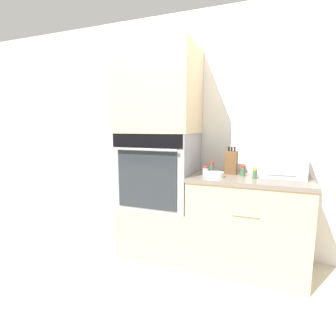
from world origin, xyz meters
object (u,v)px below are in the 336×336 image
condiment_jar_near (255,173)px  microwave (283,163)px  knife_block (231,162)px  wall_oven (159,169)px  condiment_jar_back (211,168)px  condiment_jar_mid (205,171)px  bowl (215,175)px  condiment_jar_far (243,171)px

condiment_jar_near → microwave: bearing=36.4°
knife_block → condiment_jar_near: size_ratio=2.79×
wall_oven → condiment_jar_back: (0.54, 0.02, 0.04)m
wall_oven → microwave: (1.17, 0.11, 0.11)m
condiment_jar_mid → knife_block: bearing=39.7°
condiment_jar_mid → bowl: bearing=-35.4°
condiment_jar_far → bowl: bearing=-146.7°
microwave → wall_oven: bearing=-174.7°
wall_oven → condiment_jar_near: 0.95m
wall_oven → bowl: 0.62m
condiment_jar_back → wall_oven: bearing=-178.0°
microwave → condiment_jar_near: 0.30m
bowl → condiment_jar_back: (-0.06, 0.15, 0.03)m
bowl → condiment_jar_back: bearing=113.1°
condiment_jar_mid → condiment_jar_back: 0.09m
condiment_jar_back → bowl: bearing=-66.9°
wall_oven → condiment_jar_far: size_ratio=7.73×
knife_block → condiment_jar_back: (-0.17, -0.10, -0.05)m
bowl → condiment_jar_mid: (-0.10, 0.07, 0.02)m
knife_block → bowl: 0.29m
knife_block → condiment_jar_back: knife_block is taller
microwave → condiment_jar_back: size_ratio=3.23×
wall_oven → condiment_jar_mid: (0.50, -0.06, 0.02)m
condiment_jar_near → condiment_jar_back: (-0.40, 0.08, 0.01)m
microwave → knife_block: (-0.46, 0.01, -0.02)m
condiment_jar_near → condiment_jar_far: condiment_jar_far is taller
bowl → condiment_jar_far: size_ratio=1.65×
knife_block → condiment_jar_near: 0.30m
bowl → condiment_jar_mid: 0.13m
condiment_jar_far → microwave: bearing=14.6°
bowl → condiment_jar_mid: size_ratio=1.89×
knife_block → condiment_jar_back: bearing=-149.5°
microwave → condiment_jar_near: size_ratio=4.09×
knife_block → condiment_jar_far: bearing=-38.8°
bowl → condiment_jar_near: bearing=11.8°
bowl → wall_oven: bearing=167.9°
knife_block → condiment_jar_mid: knife_block is taller
wall_oven → condiment_jar_near: size_ratio=7.89×
knife_block → condiment_jar_near: bearing=-37.8°
microwave → condiment_jar_back: 0.64m
microwave → condiment_jar_far: size_ratio=4.00×
knife_block → condiment_jar_mid: (-0.21, -0.18, -0.07)m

